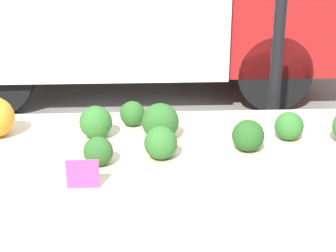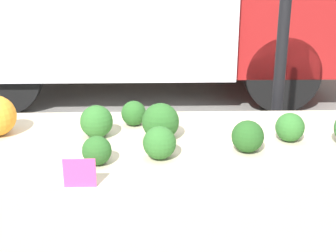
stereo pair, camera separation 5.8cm
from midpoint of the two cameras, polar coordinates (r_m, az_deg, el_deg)
name	(u,v)px [view 1 (the left image)]	position (r m, az deg, el deg)	size (l,w,h in m)	color
tent_pole	(280,13)	(2.90, 12.97, 13.27)	(0.07, 0.07, 2.64)	black
market_table	(169,164)	(2.18, -0.66, -4.69)	(2.36, 0.93, 0.80)	beige
broccoli_head_0	(132,114)	(2.41, -5.05, 1.52)	(0.13, 0.13, 0.13)	#285B23
broccoli_head_1	(96,122)	(2.26, -9.51, 0.46)	(0.16, 0.16, 0.16)	#2D6628
broccoli_head_4	(160,122)	(2.21, -1.68, 0.53)	(0.18, 0.18, 0.18)	#285B23
broccoli_head_5	(98,151)	(1.97, -9.33, -3.06)	(0.12, 0.12, 0.12)	#285B23
broccoli_head_6	(248,136)	(2.11, 8.96, -1.17)	(0.14, 0.14, 0.14)	#23511E
broccoli_head_7	(289,126)	(2.28, 13.84, -0.03)	(0.14, 0.14, 0.14)	#2D6628
broccoli_head_8	(161,143)	(2.00, -1.71, -2.08)	(0.14, 0.14, 0.14)	#2D6628
price_sign	(83,174)	(1.79, -11.28, -5.78)	(0.12, 0.01, 0.11)	#EF4793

